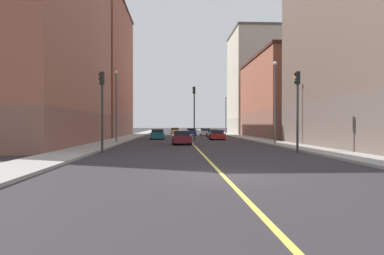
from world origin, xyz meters
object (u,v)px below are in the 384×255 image
traffic_light_median_far (194,106)px  car_blue (191,132)px  building_left_mid (281,97)px  building_left_near (367,37)px  car_orange (175,131)px  traffic_light_left_near (297,100)px  car_silver (213,133)px  street_lamp_right_near (116,99)px  building_right_corner (45,46)px  car_maroon (182,138)px  car_red (217,135)px  street_lamp_left_near (275,94)px  car_teal (158,134)px  car_white (205,132)px  street_lamp_left_far (226,111)px  traffic_light_right_near (102,100)px  building_left_far (252,83)px  building_right_midblock (100,70)px

traffic_light_median_far → car_blue: traffic_light_median_far is taller
car_blue → building_left_mid: bearing=-42.7°
building_left_near → car_orange: building_left_near is taller
traffic_light_left_near → car_blue: size_ratio=1.43×
building_left_mid → car_silver: 12.15m
street_lamp_right_near → car_silver: size_ratio=1.60×
building_right_corner → car_maroon: (13.32, 0.40, -8.94)m
car_red → street_lamp_left_near: bearing=-72.1°
car_teal → building_left_near: bearing=-46.3°
building_left_mid → street_lamp_right_near: size_ratio=2.93×
car_teal → car_silver: 12.06m
building_left_near → car_white: (-10.48, 38.25, -8.75)m
car_red → street_lamp_left_far: bearing=78.4°
building_left_mid → traffic_light_right_near: bearing=-126.5°
street_lamp_left_near → building_left_far: bearing=80.6°
traffic_light_right_near → traffic_light_median_far: bearing=69.6°
building_left_near → building_right_corner: building_right_corner is taller
car_maroon → car_white: size_ratio=0.92×
street_lamp_left_near → building_right_midblock: bearing=130.0°
car_orange → car_teal: bearing=-94.8°
car_red → car_blue: 19.17m
car_maroon → car_blue: 30.37m
street_lamp_right_near → building_right_corner: bearing=-164.4°
building_left_far → street_lamp_left_near: size_ratio=2.68×
building_left_near → car_white: size_ratio=4.55×
building_left_near → car_maroon: size_ratio=4.93×
street_lamp_right_near → car_white: (11.88, 30.56, -3.98)m
street_lamp_left_far → car_orange: 15.37m
car_teal → car_maroon: (3.03, -13.24, -0.00)m
car_blue → traffic_light_left_near: bearing=-82.3°
street_lamp_left_near → street_lamp_right_near: 16.06m
traffic_light_left_near → car_maroon: bearing=126.7°
street_lamp_left_near → car_blue: (-6.59, 31.85, -4.27)m
street_lamp_left_near → car_maroon: size_ratio=1.91×
building_left_far → car_teal: 32.67m
building_left_far → car_silver: 21.70m
building_left_mid → car_white: bearing=127.1°
car_silver → car_teal: bearing=-134.8°
building_left_mid → building_right_midblock: bearing=166.5°
building_left_far → car_blue: building_left_far is taller
street_lamp_left_far → car_silver: (-3.57, -9.64, -3.92)m
building_right_corner → traffic_light_median_far: 18.84m
building_left_mid → traffic_light_left_near: building_left_mid is taller
building_left_mid → building_right_midblock: size_ratio=0.91×
street_lamp_left_near → car_blue: 32.80m
building_left_far → street_lamp_right_near: size_ratio=2.87×
car_teal → car_red: (7.93, -1.98, -0.03)m
building_left_mid → car_silver: (-10.15, 3.67, -5.57)m
traffic_light_right_near → car_white: size_ratio=1.25×
traffic_light_left_near → car_blue: traffic_light_left_near is taller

